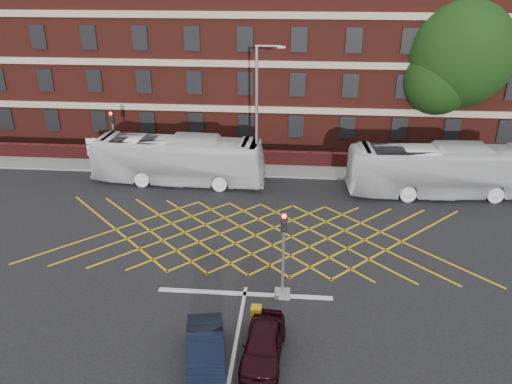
# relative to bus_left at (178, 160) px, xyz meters

# --- Properties ---
(ground) EXTENTS (120.00, 120.00, 0.00)m
(ground) POSITION_rel_bus_left_xyz_m (5.94, -9.19, -1.63)
(ground) COLOR black
(ground) RESTS_ON ground
(victorian_building) EXTENTS (51.00, 12.17, 20.40)m
(victorian_building) POSITION_rel_bus_left_xyz_m (6.18, 12.81, 6.20)
(victorian_building) COLOR #501B14
(victorian_building) RESTS_ON ground
(boundary_wall) EXTENTS (56.00, 0.50, 1.10)m
(boundary_wall) POSITION_rel_bus_left_xyz_m (5.94, 3.81, -1.08)
(boundary_wall) COLOR #481314
(boundary_wall) RESTS_ON ground
(far_pavement) EXTENTS (60.00, 3.00, 0.12)m
(far_pavement) POSITION_rel_bus_left_xyz_m (5.94, 2.81, -1.57)
(far_pavement) COLOR slate
(far_pavement) RESTS_ON ground
(box_junction_hatching) EXTENTS (8.22, 8.22, 0.02)m
(box_junction_hatching) POSITION_rel_bus_left_xyz_m (5.94, -7.19, -1.63)
(box_junction_hatching) COLOR #CC990C
(box_junction_hatching) RESTS_ON ground
(stop_line) EXTENTS (8.00, 0.30, 0.02)m
(stop_line) POSITION_rel_bus_left_xyz_m (5.94, -12.69, -1.62)
(stop_line) COLOR silver
(stop_line) RESTS_ON ground
(bus_left) EXTENTS (11.85, 3.33, 3.27)m
(bus_left) POSITION_rel_bus_left_xyz_m (0.00, 0.00, 0.00)
(bus_left) COLOR silver
(bus_left) RESTS_ON ground
(bus_right) EXTENTS (12.14, 3.55, 3.34)m
(bus_right) POSITION_rel_bus_left_xyz_m (17.43, -0.59, 0.04)
(bus_right) COLOR silver
(bus_right) RESTS_ON ground
(car_navy) EXTENTS (2.13, 4.15, 1.30)m
(car_navy) POSITION_rel_bus_left_xyz_m (4.99, -17.29, -0.98)
(car_navy) COLOR black
(car_navy) RESTS_ON ground
(car_maroon) EXTENTS (1.71, 3.76, 1.25)m
(car_maroon) POSITION_rel_bus_left_xyz_m (7.08, -16.63, -1.01)
(car_maroon) COLOR black
(car_maroon) RESTS_ON ground
(deciduous_tree) EXTENTS (8.19, 8.10, 11.87)m
(deciduous_tree) POSITION_rel_bus_left_xyz_m (19.82, 7.81, 5.62)
(deciduous_tree) COLOR black
(deciduous_tree) RESTS_ON ground
(traffic_light_near) EXTENTS (0.70, 0.70, 4.27)m
(traffic_light_near) POSITION_rel_bus_left_xyz_m (7.65, -12.66, 0.13)
(traffic_light_near) COLOR slate
(traffic_light_near) RESTS_ON ground
(traffic_light_far) EXTENTS (0.70, 0.70, 4.27)m
(traffic_light_far) POSITION_rel_bus_left_xyz_m (-5.31, 2.46, 0.13)
(traffic_light_far) COLOR slate
(traffic_light_far) RESTS_ON ground
(street_lamp) EXTENTS (2.25, 1.00, 9.35)m
(street_lamp) POSITION_rel_bus_left_xyz_m (5.48, -0.26, 1.62)
(street_lamp) COLOR slate
(street_lamp) RESTS_ON ground
(direction_signs) EXTENTS (1.10, 0.16, 2.20)m
(direction_signs) POSITION_rel_bus_left_xyz_m (-6.99, 2.57, -0.26)
(direction_signs) COLOR gray
(direction_signs) RESTS_ON ground
(utility_cabinet) EXTENTS (0.43, 0.44, 0.95)m
(utility_cabinet) POSITION_rel_bus_left_xyz_m (6.65, -14.84, -1.16)
(utility_cabinet) COLOR #C38C0B
(utility_cabinet) RESTS_ON ground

